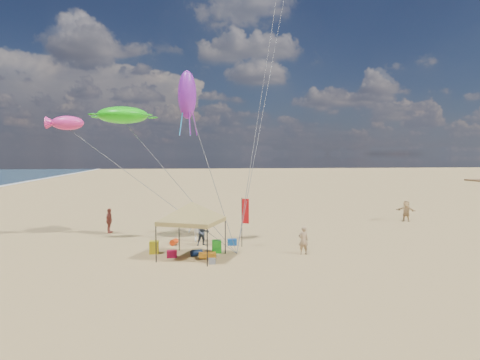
{
  "coord_description": "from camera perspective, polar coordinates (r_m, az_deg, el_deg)",
  "views": [
    {
      "loc": [
        -3.31,
        -22.67,
        5.59
      ],
      "look_at": [
        0.0,
        3.0,
        4.0
      ],
      "focal_mm": 31.85,
      "sensor_mm": 36.0,
      "label": 1
    }
  ],
  "objects": [
    {
      "name": "person_far_c",
      "position": [
        37.92,
        21.36,
        -3.87
      ],
      "size": [
        1.55,
        1.49,
        1.76
      ],
      "primitive_type": "imported",
      "rotation": [
        0.0,
        0.0,
        5.53
      ],
      "color": "tan",
      "rests_on": "ground"
    },
    {
      "name": "beach_cart",
      "position": [
        23.09,
        -4.4,
        -9.99
      ],
      "size": [
        0.9,
        0.5,
        0.24
      ],
      "primitive_type": "cube",
      "color": "orange",
      "rests_on": "ground"
    },
    {
      "name": "person_far_a",
      "position": [
        31.55,
        -17.12,
        -5.23
      ],
      "size": [
        0.58,
        1.09,
        1.76
      ],
      "primitive_type": "imported",
      "rotation": [
        0.0,
        0.0,
        1.42
      ],
      "color": "#A74E40",
      "rests_on": "ground"
    },
    {
      "name": "bag_orange",
      "position": [
        26.73,
        -8.84,
        -8.2
      ],
      "size": [
        0.54,
        0.69,
        0.36
      ],
      "primitive_type": "cylinder",
      "rotation": [
        0.0,
        1.57,
        1.22
      ],
      "color": "red",
      "rests_on": "ground"
    },
    {
      "name": "canopy_tent",
      "position": [
        22.88,
        -6.47,
        -3.2
      ],
      "size": [
        5.21,
        5.21,
        3.51
      ],
      "color": "black",
      "rests_on": "ground"
    },
    {
      "name": "chair_green",
      "position": [
        24.43,
        -3.14,
        -8.87
      ],
      "size": [
        0.5,
        0.5,
        0.7
      ],
      "primitive_type": "cube",
      "color": "#1F9B1C",
      "rests_on": "ground"
    },
    {
      "name": "cooler_blue",
      "position": [
        26.33,
        -1.07,
        -8.32
      ],
      "size": [
        0.54,
        0.38,
        0.38
      ],
      "primitive_type": "cube",
      "color": "#124696",
      "rests_on": "ground"
    },
    {
      "name": "bag_navy",
      "position": [
        23.72,
        -5.85,
        -9.69
      ],
      "size": [
        0.69,
        0.54,
        0.36
      ],
      "primitive_type": "cylinder",
      "rotation": [
        0.0,
        1.57,
        0.35
      ],
      "color": "#0C1935",
      "rests_on": "ground"
    },
    {
      "name": "squid_kite",
      "position": [
        26.65,
        -7.1,
        11.27
      ],
      "size": [
        1.44,
        1.44,
        2.93
      ],
      "primitive_type": "ellipsoid",
      "rotation": [
        0.0,
        0.0,
        -0.34
      ],
      "color": "purple",
      "rests_on": "ground"
    },
    {
      "name": "person_near_c",
      "position": [
        27.31,
        -5.74,
        -6.41
      ],
      "size": [
        1.22,
        0.8,
        1.78
      ],
      "primitive_type": "imported",
      "rotation": [
        0.0,
        0.0,
        3.01
      ],
      "color": "silver",
      "rests_on": "ground"
    },
    {
      "name": "chair_yellow",
      "position": [
        24.66,
        -11.44,
        -8.82
      ],
      "size": [
        0.5,
        0.5,
        0.7
      ],
      "primitive_type": "cube",
      "color": "yellow",
      "rests_on": "ground"
    },
    {
      "name": "crate_grey",
      "position": [
        22.06,
        -3.77,
        -10.79
      ],
      "size": [
        0.34,
        0.3,
        0.28
      ],
      "primitive_type": "cube",
      "color": "gray",
      "rests_on": "ground"
    },
    {
      "name": "ground",
      "position": [
        23.58,
        0.95,
        -10.2
      ],
      "size": [
        280.0,
        280.0,
        0.0
      ],
      "primitive_type": "plane",
      "color": "tan",
      "rests_on": "ground"
    },
    {
      "name": "cooler_red",
      "position": [
        23.6,
        -9.11,
        -9.76
      ],
      "size": [
        0.54,
        0.38,
        0.38
      ],
      "primitive_type": "cube",
      "color": "#A30D34",
      "rests_on": "ground"
    },
    {
      "name": "person_near_b",
      "position": [
        26.17,
        -4.99,
        -7.04
      ],
      "size": [
        0.9,
        0.78,
        1.61
      ],
      "primitive_type": "imported",
      "rotation": [
        0.0,
        0.0,
        0.24
      ],
      "color": "#313943",
      "rests_on": "ground"
    },
    {
      "name": "person_near_a",
      "position": [
        24.15,
        8.49,
        -7.99
      ],
      "size": [
        0.6,
        0.42,
        1.57
      ],
      "primitive_type": "imported",
      "rotation": [
        0.0,
        0.0,
        3.23
      ],
      "color": "tan",
      "rests_on": "ground"
    },
    {
      "name": "feather_flag",
      "position": [
        25.55,
        0.6,
        -4.58
      ],
      "size": [
        0.43,
        0.19,
        2.97
      ],
      "color": "black",
      "rests_on": "ground"
    },
    {
      "name": "turtle_kite",
      "position": [
        28.86,
        -15.45,
        8.37
      ],
      "size": [
        3.52,
        2.95,
        1.09
      ],
      "primitive_type": "ellipsoid",
      "rotation": [
        0.0,
        0.0,
        -0.11
      ],
      "color": "#1BE410",
      "rests_on": "ground"
    },
    {
      "name": "fish_kite",
      "position": [
        29.12,
        -22.11,
        7.1
      ],
      "size": [
        2.06,
        1.11,
        0.89
      ],
      "primitive_type": "ellipsoid",
      "rotation": [
        0.0,
        0.0,
        0.05
      ],
      "color": "#ED2D8F",
      "rests_on": "ground"
    }
  ]
}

